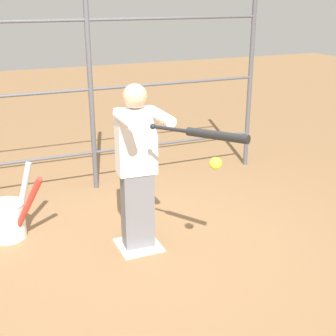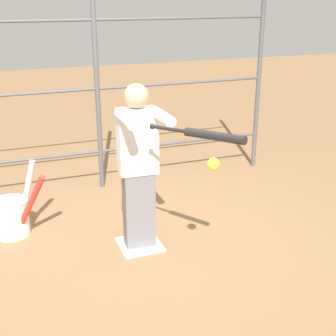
{
  "view_description": "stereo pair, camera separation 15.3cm",
  "coord_description": "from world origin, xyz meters",
  "px_view_note": "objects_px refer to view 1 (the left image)",
  "views": [
    {
      "loc": [
        1.3,
        3.81,
        2.32
      ],
      "look_at": [
        -0.16,
        0.36,
        0.92
      ],
      "focal_mm": 50.0,
      "sensor_mm": 36.0,
      "label": 1
    },
    {
      "loc": [
        1.16,
        3.86,
        2.32
      ],
      "look_at": [
        -0.16,
        0.36,
        0.92
      ],
      "focal_mm": 50.0,
      "sensor_mm": 36.0,
      "label": 2
    }
  ],
  "objects_px": {
    "baseball_bat_swinging": "(208,134)",
    "batter": "(137,164)",
    "softball_in_flight": "(216,163)",
    "bat_bucket": "(8,217)"
  },
  "relations": [
    {
      "from": "baseball_bat_swinging",
      "to": "batter",
      "type": "bearing_deg",
      "value": -72.87
    },
    {
      "from": "baseball_bat_swinging",
      "to": "bat_bucket",
      "type": "relative_size",
      "value": 0.92
    },
    {
      "from": "batter",
      "to": "softball_in_flight",
      "type": "xyz_separation_m",
      "value": [
        -0.32,
        0.89,
        0.26
      ]
    },
    {
      "from": "softball_in_flight",
      "to": "bat_bucket",
      "type": "xyz_separation_m",
      "value": [
        1.46,
        -1.59,
        -0.9
      ]
    },
    {
      "from": "batter",
      "to": "baseball_bat_swinging",
      "type": "xyz_separation_m",
      "value": [
        -0.26,
        0.86,
        0.49
      ]
    },
    {
      "from": "bat_bucket",
      "to": "batter",
      "type": "bearing_deg",
      "value": 148.42
    },
    {
      "from": "softball_in_flight",
      "to": "bat_bucket",
      "type": "relative_size",
      "value": 0.11
    },
    {
      "from": "baseball_bat_swinging",
      "to": "softball_in_flight",
      "type": "relative_size",
      "value": 8.06
    },
    {
      "from": "batter",
      "to": "bat_bucket",
      "type": "height_order",
      "value": "batter"
    },
    {
      "from": "baseball_bat_swinging",
      "to": "bat_bucket",
      "type": "distance_m",
      "value": 2.38
    }
  ]
}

